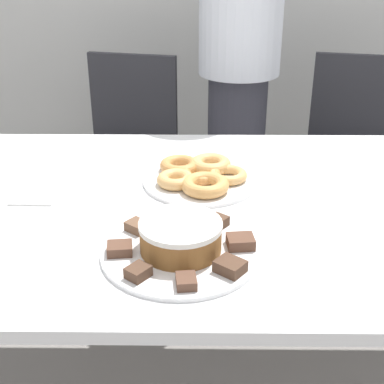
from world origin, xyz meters
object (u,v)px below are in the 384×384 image
office_chair_left (126,168)px  napkin (34,197)px  person_standing (239,57)px  plate_cake (181,252)px  frosted_cake (181,236)px  plate_donuts (201,181)px  office_chair_right (350,169)px

office_chair_left → napkin: size_ratio=7.82×
person_standing → napkin: size_ratio=15.00×
person_standing → plate_cake: size_ratio=4.88×
office_chair_left → frosted_cake: bearing=-64.3°
plate_donuts → office_chair_left: bearing=112.2°
napkin → plate_donuts: bearing=13.5°
plate_donuts → frosted_cake: bearing=-97.0°
person_standing → office_chair_left: person_standing is taller
office_chair_left → plate_cake: (0.28, -1.17, 0.31)m
napkin → office_chair_right: bearing=39.1°
office_chair_left → plate_cake: office_chair_left is taller
office_chair_right → frosted_cake: bearing=-108.9°
office_chair_left → frosted_cake: (0.28, -1.17, 0.35)m
person_standing → plate_cake: person_standing is taller
person_standing → office_chair_left: 0.69m
plate_cake → napkin: (-0.40, 0.27, -0.00)m
office_chair_right → frosted_cake: office_chair_right is taller
plate_donuts → office_chair_right: bearing=50.1°
office_chair_left → frosted_cake: office_chair_left is taller
plate_cake → plate_donuts: bearing=83.0°
plate_cake → frosted_cake: frosted_cake is taller
person_standing → plate_donuts: 0.83m
napkin → person_standing: bearing=56.3°
person_standing → frosted_cake: 1.20m
office_chair_right → plate_cake: (-0.71, -1.17, 0.31)m
plate_cake → person_standing: bearing=80.1°
office_chair_left → frosted_cake: size_ratio=4.94×
office_chair_right → person_standing: bearing=-167.4°
person_standing → frosted_cake: person_standing is taller
plate_donuts → frosted_cake: size_ratio=1.79×
office_chair_left → office_chair_right: size_ratio=1.00×
plate_donuts → frosted_cake: 0.38m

